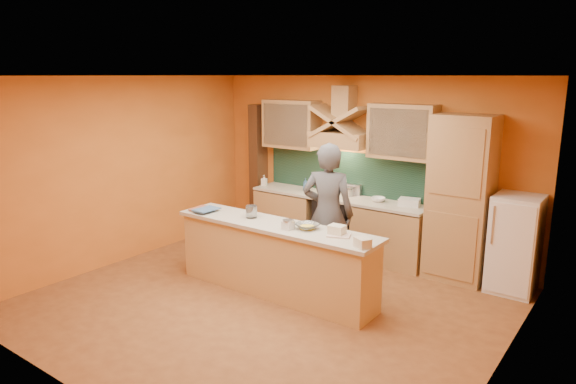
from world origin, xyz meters
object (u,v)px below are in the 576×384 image
Objects in this scene: fridge at (515,244)px; person at (328,214)px; stove at (337,224)px; kitchen_scale at (288,225)px; mixing_bowl at (307,226)px.

person is (-2.15, -1.18, 0.32)m from fridge.
stove is 1.40m from person.
kitchen_scale is 0.24m from mixing_bowl.
fridge is 10.45× the size of kitchen_scale.
fridge is at bearing 0.00° from stove.
person reaches higher than mixing_bowl.
person is 0.82m from kitchen_scale.
kitchen_scale is (-0.07, -0.82, 0.03)m from person.
fridge is 2.77m from mixing_bowl.
person is at bearing 99.56° from mixing_bowl.
fridge is 4.63× the size of mixing_bowl.
mixing_bowl is (0.11, -0.67, 0.01)m from person.
mixing_bowl is at bearing -70.30° from stove.
kitchen_scale is at bearing -76.53° from stove.
kitchen_scale is at bearing 66.75° from person.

